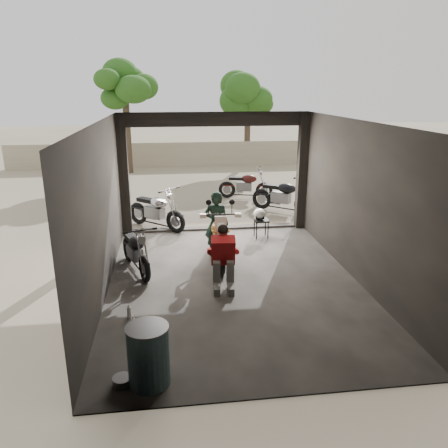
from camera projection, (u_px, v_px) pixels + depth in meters
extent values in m
plane|color=#7A6D56|center=(234.00, 283.00, 8.88)|extent=(80.00, 80.00, 0.00)
cube|color=#2D2B28|center=(234.00, 282.00, 8.88)|extent=(5.00, 7.00, 0.02)
plane|color=black|center=(235.00, 122.00, 7.93)|extent=(7.00, 7.00, 0.00)
cube|color=black|center=(280.00, 284.00, 5.09)|extent=(5.00, 0.02, 3.20)
cube|color=black|center=(101.00, 211.00, 8.10)|extent=(0.02, 7.00, 3.20)
cube|color=black|center=(358.00, 203.00, 8.71)|extent=(0.02, 7.00, 3.20)
cube|color=black|center=(124.00, 176.00, 11.31)|extent=(0.24, 0.24, 3.20)
cube|color=black|center=(302.00, 172.00, 11.90)|extent=(0.24, 0.24, 3.20)
cube|color=black|center=(215.00, 119.00, 11.22)|extent=(5.00, 0.16, 0.36)
cube|color=#2D2B28|center=(215.00, 228.00, 12.18)|extent=(5.00, 0.25, 0.08)
cube|color=gray|center=(192.00, 154.00, 21.95)|extent=(18.00, 0.30, 1.20)
cylinder|color=#382B1E|center=(128.00, 134.00, 19.81)|extent=(0.30, 0.30, 3.58)
ellipsoid|color=#1E4C14|center=(124.00, 82.00, 19.14)|extent=(2.20, 2.20, 3.14)
cylinder|color=#382B1E|center=(247.00, 133.00, 22.00)|extent=(0.30, 0.30, 3.20)
ellipsoid|color=#1E4C14|center=(248.00, 92.00, 21.40)|extent=(2.20, 2.20, 2.80)
imported|color=black|center=(216.00, 224.00, 10.06)|extent=(0.65, 0.51, 1.57)
cube|color=black|center=(261.00, 220.00, 11.39)|extent=(0.36, 0.36, 0.04)
cylinder|color=black|center=(257.00, 231.00, 11.30)|extent=(0.03, 0.03, 0.49)
cylinder|color=black|center=(268.00, 231.00, 11.33)|extent=(0.03, 0.03, 0.49)
cylinder|color=black|center=(254.00, 228.00, 11.58)|extent=(0.03, 0.03, 0.49)
cylinder|color=black|center=(265.00, 227.00, 11.62)|extent=(0.03, 0.03, 0.49)
ellipsoid|color=silver|center=(259.00, 214.00, 11.37)|extent=(0.38, 0.39, 0.29)
cylinder|color=#3E6268|center=(149.00, 356.00, 5.72)|extent=(0.70, 0.70, 0.85)
cylinder|color=black|center=(348.00, 183.00, 12.38)|extent=(0.08, 0.08, 2.42)
cylinder|color=beige|center=(351.00, 148.00, 12.06)|extent=(0.88, 0.03, 0.88)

